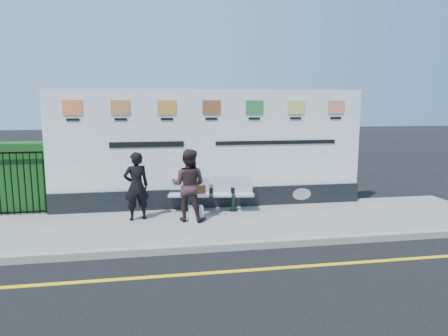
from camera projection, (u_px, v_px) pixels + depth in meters
name	position (u px, v px, depth m)	size (l,w,h in m)	color
ground	(213.00, 273.00, 6.57)	(80.00, 80.00, 0.00)	black
pavement	(198.00, 225.00, 8.99)	(14.00, 3.00, 0.12)	gray
kerb	(206.00, 248.00, 7.53)	(14.00, 0.18, 0.14)	gray
yellow_line	(213.00, 273.00, 6.57)	(14.00, 0.10, 0.01)	yellow
billboard	(211.00, 157.00, 10.17)	(8.00, 0.30, 3.00)	black
hedge	(5.00, 177.00, 9.84)	(2.35, 0.70, 1.70)	#164917
bench	(211.00, 202.00, 9.89)	(2.09, 0.55, 0.45)	silver
woman_left	(136.00, 186.00, 9.07)	(0.57, 0.38, 1.57)	black
woman_right	(189.00, 185.00, 9.01)	(0.80, 0.62, 1.64)	#322021
handbag_brown	(200.00, 190.00, 9.83)	(0.25, 0.11, 0.20)	#331F0E
carrier_bag_white	(196.00, 213.00, 9.11)	(0.33, 0.20, 0.33)	silver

